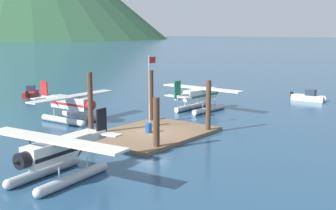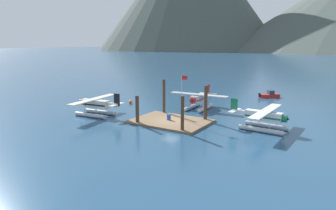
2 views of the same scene
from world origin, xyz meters
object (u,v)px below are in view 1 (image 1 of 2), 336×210
Objects in this scene: seaplane_cream_port_aft at (58,155)px; boat_white_open_se at (309,97)px; flagpole at (150,84)px; fuel_drum at (149,128)px; seaplane_silver_bow_centre at (72,106)px; boat_red_open_north at (31,93)px; seaplane_white_stbd_fwd at (200,97)px.

boat_white_open_se is (39.77, -1.24, -1.09)m from seaplane_cream_port_aft.
fuel_drum is (-1.58, -1.15, -3.66)m from flagpole.
seaplane_silver_bow_centre reaches higher than boat_red_open_north.
seaplane_silver_bow_centre is at bearing 151.60° from seaplane_white_stbd_fwd.
fuel_drum is 29.40m from boat_red_open_north.
flagpole reaches higher than fuel_drum.
seaplane_silver_bow_centre is at bearing 152.87° from boat_white_open_se.
fuel_drum is 0.08× the size of seaplane_white_stbd_fwd.
fuel_drum is 0.08× the size of seaplane_silver_bow_centre.
seaplane_white_stbd_fwd is at bearing -78.11° from boat_red_open_north.
seaplane_cream_port_aft is at bearing -163.28° from flagpole.
seaplane_cream_port_aft reaches higher than boat_white_open_se.
boat_red_open_north is at bearing 77.76° from flagpole.
seaplane_silver_bow_centre and seaplane_white_stbd_fwd have the same top height.
seaplane_cream_port_aft is (-11.83, -13.08, 0.00)m from seaplane_silver_bow_centre.
seaplane_cream_port_aft is at bearing -132.14° from seaplane_silver_bow_centre.
seaplane_silver_bow_centre is 14.72m from seaplane_white_stbd_fwd.
boat_red_open_north is (19.46, 31.35, -1.09)m from seaplane_cream_port_aft.
flagpole reaches higher than boat_red_open_north.
seaplane_silver_bow_centre is (-1.71, 9.01, -2.82)m from flagpole.
flagpole is 1.36× the size of boat_white_open_se.
flagpole reaches higher than seaplane_white_stbd_fwd.
seaplane_white_stbd_fwd reaches higher than boat_red_open_north.
flagpole reaches higher than boat_white_open_se.
flagpole is at bearing 36.04° from fuel_drum.
seaplane_silver_bow_centre is 31.41m from boat_white_open_se.
fuel_drum is 10.19m from seaplane_silver_bow_centre.
boat_white_open_se is at bearing -58.07° from boat_red_open_north.
seaplane_white_stbd_fwd reaches higher than fuel_drum.
flagpole is 1.63× the size of boat_red_open_north.
seaplane_white_stbd_fwd is at bearing 13.82° from fuel_drum.
flagpole is 28.19m from boat_red_open_north.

